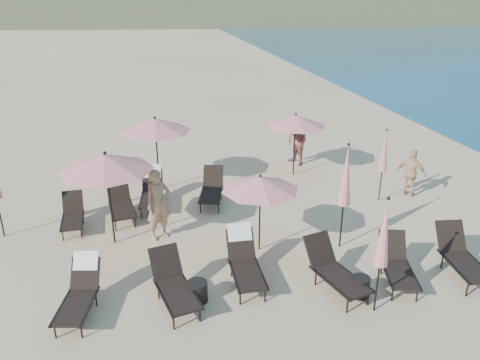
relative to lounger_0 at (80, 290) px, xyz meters
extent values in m
plane|color=#D6BA8C|center=(4.46, 0.08, -0.48)|extent=(800.00, 800.00, 0.00)
cube|color=black|center=(-0.07, -0.35, -0.15)|extent=(0.79, 1.22, 0.05)
cube|color=black|center=(0.08, 0.39, 0.13)|extent=(0.65, 0.53, 0.58)
cylinder|color=black|center=(-0.40, -0.76, -0.32)|extent=(0.03, 0.03, 0.32)
cylinder|color=black|center=(-0.21, 0.19, -0.32)|extent=(0.03, 0.03, 0.32)
cylinder|color=black|center=(0.08, -0.85, -0.32)|extent=(0.03, 0.03, 0.32)
cylinder|color=black|center=(0.27, 0.09, -0.32)|extent=(0.03, 0.03, 0.32)
cube|color=black|center=(-0.34, -0.25, -0.14)|extent=(0.28, 1.25, 0.04)
cube|color=black|center=(0.22, -0.36, -0.14)|extent=(0.28, 1.25, 0.04)
cube|color=white|center=(0.11, 0.53, 0.35)|extent=(0.55, 0.36, 0.35)
cube|color=black|center=(1.91, -0.39, -0.12)|extent=(0.90, 1.34, 0.05)
cube|color=black|center=(1.72, 0.40, 0.18)|extent=(0.72, 0.60, 0.63)
cylinder|color=black|center=(1.77, -0.95, -0.31)|extent=(0.04, 0.04, 0.35)
cylinder|color=black|center=(1.53, 0.07, -0.31)|extent=(0.04, 0.04, 0.35)
cylinder|color=black|center=(2.29, -0.83, -0.31)|extent=(0.04, 0.04, 0.35)
cylinder|color=black|center=(2.05, 0.19, -0.31)|extent=(0.04, 0.04, 0.35)
cube|color=black|center=(1.60, -0.42, -0.11)|extent=(0.36, 1.35, 0.04)
cube|color=black|center=(2.20, -0.27, -0.11)|extent=(0.36, 1.35, 0.04)
cube|color=black|center=(3.43, 0.04, -0.13)|extent=(0.64, 1.22, 0.05)
cube|color=black|center=(3.44, 0.85, 0.17)|extent=(0.63, 0.47, 0.62)
cylinder|color=black|center=(3.16, -0.46, -0.31)|extent=(0.04, 0.04, 0.34)
cylinder|color=black|center=(3.18, 0.58, -0.31)|extent=(0.04, 0.04, 0.34)
cylinder|color=black|center=(3.69, -0.47, -0.31)|extent=(0.04, 0.04, 0.34)
cylinder|color=black|center=(3.70, 0.57, -0.31)|extent=(0.04, 0.04, 0.34)
cube|color=black|center=(3.13, 0.09, -0.12)|extent=(0.06, 1.36, 0.04)
cube|color=black|center=(3.74, 0.09, -0.12)|extent=(0.06, 1.36, 0.04)
cube|color=white|center=(3.44, 1.00, 0.41)|extent=(0.55, 0.29, 0.38)
cube|color=black|center=(5.33, -0.57, -0.11)|extent=(0.96, 1.38, 0.05)
cube|color=black|center=(5.11, 0.24, 0.19)|extent=(0.75, 0.63, 0.65)
cylinder|color=black|center=(5.21, -1.15, -0.30)|extent=(0.04, 0.04, 0.35)
cylinder|color=black|center=(4.92, -0.11, -0.30)|extent=(0.04, 0.04, 0.35)
cylinder|color=black|center=(5.73, -1.00, -0.30)|extent=(0.04, 0.04, 0.35)
cylinder|color=black|center=(5.45, 0.03, -0.30)|extent=(0.04, 0.04, 0.35)
cube|color=black|center=(5.02, -0.60, -0.10)|extent=(0.42, 1.37, 0.04)
cube|color=black|center=(5.62, -0.44, -0.10)|extent=(0.42, 1.37, 0.04)
cube|color=black|center=(6.65, -0.57, -0.14)|extent=(0.87, 1.27, 0.05)
cube|color=black|center=(6.85, 0.19, 0.14)|extent=(0.69, 0.57, 0.60)
cylinder|color=black|center=(6.29, -0.97, -0.31)|extent=(0.03, 0.03, 0.33)
cylinder|color=black|center=(6.54, -0.01, -0.31)|extent=(0.03, 0.03, 0.33)
cylinder|color=black|center=(6.77, -1.10, -0.31)|extent=(0.03, 0.03, 0.33)
cylinder|color=black|center=(7.02, -0.13, -0.31)|extent=(0.03, 0.03, 0.33)
cube|color=black|center=(6.38, -0.45, -0.13)|extent=(0.36, 1.27, 0.04)
cube|color=black|center=(6.94, -0.59, -0.13)|extent=(0.36, 1.27, 0.04)
cube|color=black|center=(8.24, -0.64, -0.11)|extent=(0.79, 1.33, 0.05)
cube|color=black|center=(8.33, 0.20, 0.20)|extent=(0.70, 0.55, 0.65)
cylinder|color=black|center=(7.91, -1.14, -0.30)|extent=(0.04, 0.04, 0.36)
cylinder|color=black|center=(8.03, -0.06, -0.30)|extent=(0.04, 0.04, 0.36)
cylinder|color=black|center=(8.57, -0.12, -0.30)|extent=(0.04, 0.04, 0.36)
cube|color=black|center=(7.93, -0.56, -0.10)|extent=(0.20, 1.42, 0.04)
cube|color=black|center=(8.56, -0.63, -0.10)|extent=(0.20, 1.42, 0.04)
cube|color=black|center=(-0.59, 3.51, -0.17)|extent=(0.61, 1.09, 0.04)
cube|color=black|center=(-0.64, 4.22, 0.09)|extent=(0.57, 0.43, 0.55)
cylinder|color=black|center=(-0.79, 3.06, -0.33)|extent=(0.03, 0.03, 0.30)
cylinder|color=black|center=(-0.85, 3.96, -0.33)|extent=(0.03, 0.03, 0.30)
cylinder|color=black|center=(-0.34, 3.08, -0.33)|extent=(0.03, 0.03, 0.30)
cylinder|color=black|center=(-0.39, 3.99, -0.33)|extent=(0.03, 0.03, 0.30)
cube|color=black|center=(-0.86, 3.54, -0.16)|extent=(0.11, 1.19, 0.04)
cube|color=black|center=(-0.33, 3.57, -0.16)|extent=(0.11, 1.19, 0.04)
cube|color=black|center=(0.70, 3.86, -0.13)|extent=(0.80, 1.28, 0.05)
cube|color=black|center=(0.58, 4.66, 0.17)|extent=(0.68, 0.54, 0.62)
cylinder|color=black|center=(0.52, 3.32, -0.31)|extent=(0.04, 0.04, 0.34)
cylinder|color=black|center=(0.37, 4.34, -0.31)|extent=(0.04, 0.04, 0.34)
cylinder|color=black|center=(1.04, 3.40, -0.31)|extent=(0.04, 0.04, 0.34)
cylinder|color=black|center=(0.88, 4.42, -0.31)|extent=(0.04, 0.04, 0.34)
cube|color=black|center=(0.40, 3.86, -0.12)|extent=(0.24, 1.34, 0.04)
cube|color=black|center=(0.99, 3.95, -0.12)|extent=(0.24, 1.34, 0.04)
cube|color=black|center=(1.51, 4.43, -0.13)|extent=(0.72, 1.24, 0.05)
cube|color=black|center=(1.58, 5.22, 0.16)|extent=(0.65, 0.51, 0.61)
cylinder|color=black|center=(1.20, 3.96, -0.31)|extent=(0.04, 0.04, 0.34)
cylinder|color=black|center=(1.30, 4.98, -0.31)|extent=(0.04, 0.04, 0.34)
cylinder|color=black|center=(1.72, 3.91, -0.31)|extent=(0.04, 0.04, 0.34)
cylinder|color=black|center=(1.81, 4.93, -0.31)|extent=(0.04, 0.04, 0.34)
cube|color=black|center=(1.22, 4.51, -0.12)|extent=(0.17, 1.33, 0.04)
cube|color=black|center=(1.81, 4.45, -0.12)|extent=(0.17, 1.33, 0.04)
cube|color=white|center=(1.60, 5.37, 0.39)|extent=(0.56, 0.33, 0.37)
cube|color=black|center=(3.26, 4.38, -0.13)|extent=(0.89, 1.31, 0.05)
cube|color=black|center=(3.45, 5.16, 0.16)|extent=(0.71, 0.59, 0.62)
cylinder|color=black|center=(2.89, 3.96, -0.31)|extent=(0.04, 0.04, 0.34)
cylinder|color=black|center=(3.13, 4.96, -0.31)|extent=(0.04, 0.04, 0.34)
cylinder|color=black|center=(3.39, 3.83, -0.31)|extent=(0.04, 0.04, 0.34)
cylinder|color=black|center=(3.64, 4.83, -0.31)|extent=(0.04, 0.04, 0.34)
cube|color=black|center=(2.98, 4.50, -0.12)|extent=(0.36, 1.32, 0.04)
cube|color=black|center=(3.56, 4.36, -0.12)|extent=(0.36, 1.32, 0.04)
cylinder|color=black|center=(0.52, 2.70, 0.67)|extent=(0.05, 0.05, 2.29)
cone|color=#D57978|center=(0.52, 2.70, 1.70)|extent=(2.29, 2.29, 0.41)
sphere|color=black|center=(0.52, 2.70, 1.94)|extent=(0.09, 0.09, 0.09)
cylinder|color=black|center=(4.07, 1.62, 0.46)|extent=(0.04, 0.04, 1.87)
cone|color=#D57978|center=(4.07, 1.62, 1.31)|extent=(1.87, 1.87, 0.34)
sphere|color=black|center=(4.07, 1.62, 1.50)|extent=(0.07, 0.07, 0.07)
cylinder|color=black|center=(1.79, 6.05, 0.65)|extent=(0.05, 0.05, 2.25)
cone|color=#D57978|center=(1.79, 6.05, 1.66)|extent=(2.25, 2.25, 0.41)
sphere|color=black|center=(1.79, 6.05, 1.90)|extent=(0.09, 0.09, 0.09)
cylinder|color=black|center=(6.46, 6.37, 0.55)|extent=(0.04, 0.04, 2.05)
cone|color=#D57978|center=(6.46, 6.37, 1.48)|extent=(2.05, 2.05, 0.37)
sphere|color=black|center=(6.46, 6.37, 1.69)|extent=(0.08, 0.08, 0.08)
cylinder|color=black|center=(5.78, -1.18, 0.06)|extent=(0.04, 0.04, 1.08)
cone|color=#D57978|center=(5.78, -1.18, 1.29)|extent=(0.29, 0.29, 1.38)
sphere|color=black|center=(5.78, -1.18, 2.01)|extent=(0.07, 0.07, 0.07)
cylinder|color=black|center=(8.38, 3.75, 0.01)|extent=(0.04, 0.04, 0.98)
cone|color=#D57978|center=(8.38, 3.75, 1.12)|extent=(0.27, 0.27, 1.24)
sphere|color=black|center=(8.38, 3.75, 1.77)|extent=(0.06, 0.06, 0.06)
cylinder|color=black|center=(-2.36, 3.62, 0.07)|extent=(0.04, 0.04, 1.10)
cylinder|color=black|center=(6.10, 1.36, 0.11)|extent=(0.04, 0.04, 1.17)
cone|color=#D57978|center=(6.10, 1.36, 1.44)|extent=(0.32, 0.32, 1.49)
sphere|color=black|center=(6.10, 1.36, 2.22)|extent=(0.07, 0.07, 0.07)
cylinder|color=black|center=(2.32, -0.15, -0.26)|extent=(0.44, 0.44, 0.44)
cylinder|color=black|center=(5.70, -0.68, -0.25)|extent=(0.39, 0.39, 0.46)
imported|color=#A07957|center=(1.68, 2.72, 0.47)|extent=(0.82, 0.73, 1.89)
imported|color=#8B5247|center=(6.87, 7.36, 0.42)|extent=(0.96, 1.07, 1.80)
imported|color=tan|center=(9.47, 3.90, 0.28)|extent=(0.88, 0.90, 1.52)
camera|label=1|loc=(1.57, -8.26, 5.53)|focal=35.00mm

